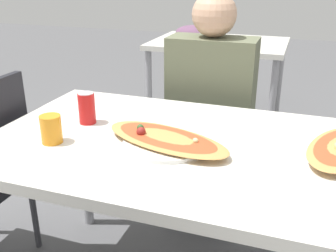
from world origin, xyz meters
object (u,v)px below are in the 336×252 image
Objects in this scene: dining_table at (168,158)px; pizza_main at (166,140)px; chair_far_seated at (213,128)px; person_seated at (210,96)px; soda_can at (87,108)px; drink_glass at (51,129)px.

pizza_main is (0.00, -0.04, 0.09)m from dining_table.
chair_far_seated is at bearing 90.31° from dining_table.
person_seated reaches higher than soda_can.
drink_glass is (-0.38, -0.81, 0.08)m from person_seated.
person_seated reaches higher than pizza_main.
person_seated is (-0.00, -0.12, 0.22)m from chair_far_seated.
drink_glass is (-0.38, -0.15, 0.12)m from dining_table.
dining_table is 1.06× the size of person_seated.
drink_glass is at bearing 64.83° from person_seated.
chair_far_seated is 0.86m from soda_can.
soda_can is at bearing 63.61° from chair_far_seated.
person_seated is (-0.00, 0.65, 0.04)m from dining_table.
soda_can is (-0.36, -0.72, 0.31)m from chair_far_seated.
person_seated is at bearing 59.37° from soda_can.
soda_can is 0.21m from drink_glass.
dining_table is 0.79m from chair_far_seated.
dining_table is 0.10m from pizza_main.
pizza_main is at bearing 90.62° from chair_far_seated.
pizza_main is (0.01, -0.69, 0.05)m from person_seated.
soda_can reaches higher than drink_glass.
pizza_main is 0.38m from soda_can.
dining_table is 13.03× the size of drink_glass.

